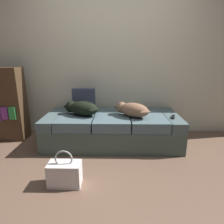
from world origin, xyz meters
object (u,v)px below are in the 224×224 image
object	(u,v)px
dog_tan	(132,110)
handbag	(65,174)
tv_remote	(173,117)
couch	(112,129)
dog_dark	(81,108)
throw_pillow	(84,99)
bookshelf	(5,104)

from	to	relation	value
dog_tan	handbag	distance (m)	1.24
tv_remote	dog_tan	bearing A→B (deg)	-165.18
couch	dog_tan	bearing A→B (deg)	-18.48
dog_dark	throw_pillow	size ratio (longest dim) A/B	1.68
dog_dark	throw_pillow	xyz separation A→B (m)	(-0.00, 0.27, 0.07)
tv_remote	handbag	size ratio (longest dim) A/B	0.40
couch	tv_remote	xyz separation A→B (m)	(0.84, -0.14, 0.23)
couch	tv_remote	distance (m)	0.88
couch	dog_tan	world-z (taller)	dog_tan
throw_pillow	bookshelf	world-z (taller)	bookshelf
tv_remote	handbag	bearing A→B (deg)	-126.17
couch	tv_remote	world-z (taller)	tv_remote
dog_tan	throw_pillow	bearing A→B (deg)	156.00
couch	bookshelf	distance (m)	1.66
couch	throw_pillow	size ratio (longest dim) A/B	5.63
couch	bookshelf	size ratio (longest dim) A/B	1.74
throw_pillow	handbag	distance (m)	1.33
dog_dark	tv_remote	world-z (taller)	dog_dark
couch	bookshelf	world-z (taller)	bookshelf
dog_dark	dog_tan	distance (m)	0.71
dog_tan	tv_remote	size ratio (longest dim) A/B	3.52
tv_remote	couch	bearing A→B (deg)	-169.74
dog_tan	throw_pillow	xyz separation A→B (m)	(-0.71, 0.32, 0.07)
tv_remote	bookshelf	size ratio (longest dim) A/B	0.14
dog_dark	tv_remote	distance (m)	1.28
bookshelf	throw_pillow	bearing A→B (deg)	4.42
dog_dark	dog_tan	xyz separation A→B (m)	(0.71, -0.05, -0.00)
dog_dark	throw_pillow	bearing A→B (deg)	90.90
bookshelf	tv_remote	bearing A→B (deg)	-6.41
handbag	bookshelf	size ratio (longest dim) A/B	0.34
throw_pillow	bookshelf	distance (m)	1.19
couch	dog_dark	distance (m)	0.54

